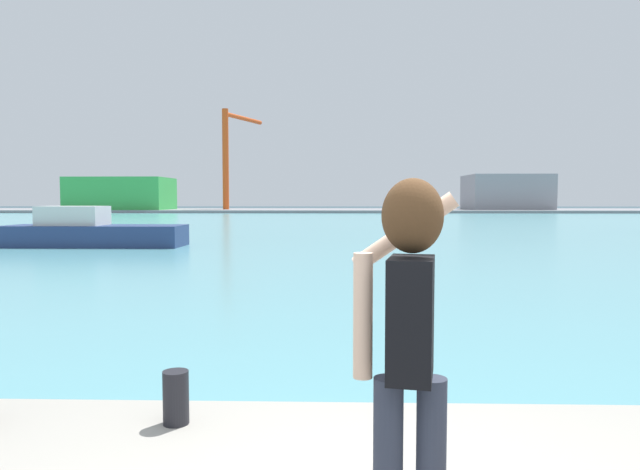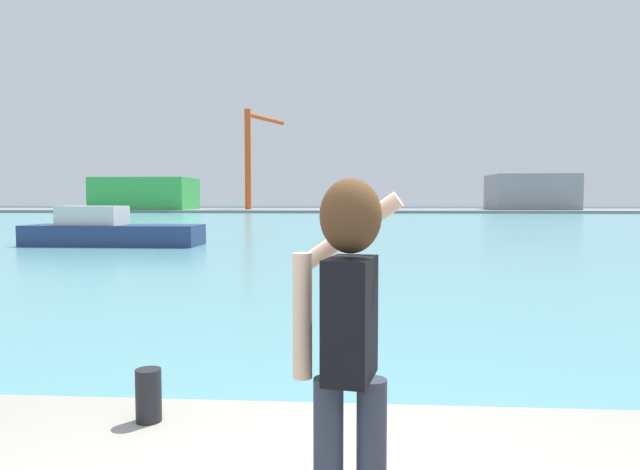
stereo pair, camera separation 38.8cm
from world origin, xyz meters
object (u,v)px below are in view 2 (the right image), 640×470
object	(u,v)px
person_photographer	(348,326)
harbor_bollard	(149,395)
warehouse_left	(146,194)
port_crane	(253,148)
boat_moored	(110,231)
warehouse_right	(531,192)

from	to	relation	value
person_photographer	harbor_bollard	distance (m)	2.28
person_photographer	warehouse_left	xyz separation A→B (m)	(-34.52, 88.64, 1.40)
harbor_bollard	port_crane	distance (m)	91.86
harbor_bollard	boat_moored	xyz separation A→B (m)	(-9.76, 21.32, -0.02)
warehouse_right	port_crane	bearing A→B (deg)	-178.46
person_photographer	harbor_bollard	world-z (taller)	person_photographer
harbor_bollard	warehouse_right	world-z (taller)	warehouse_right
warehouse_left	warehouse_right	bearing A→B (deg)	3.68
person_photographer	boat_moored	world-z (taller)	person_photographer
warehouse_left	warehouse_right	xyz separation A→B (m)	(61.68, 3.97, 0.25)
warehouse_left	port_crane	size ratio (longest dim) A/B	0.94
person_photographer	warehouse_right	size ratio (longest dim) A/B	0.14
warehouse_left	warehouse_right	world-z (taller)	warehouse_right
person_photographer	boat_moored	size ratio (longest dim) A/B	0.22
boat_moored	port_crane	distance (m)	69.57
boat_moored	warehouse_right	xyz separation A→B (m)	(38.43, 69.82, 2.54)
boat_moored	warehouse_left	bearing A→B (deg)	109.81
harbor_bollard	warehouse_right	distance (m)	95.57
person_photographer	boat_moored	bearing A→B (deg)	37.38
harbor_bollard	person_photographer	bearing A→B (deg)	-44.46
person_photographer	port_crane	world-z (taller)	port_crane
person_photographer	warehouse_right	bearing A→B (deg)	-5.27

